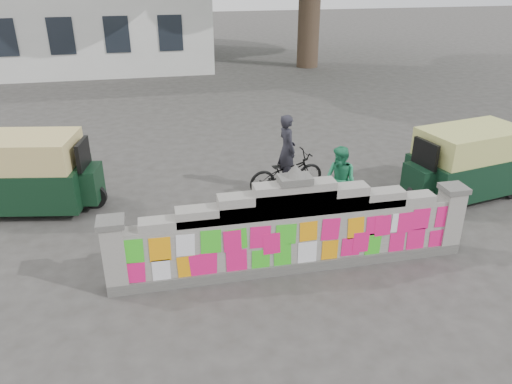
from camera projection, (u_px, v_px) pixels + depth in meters
ground at (292, 268)px, 8.99m from camera, size 100.00×100.00×0.00m
parapet_wall at (293, 232)px, 8.67m from camera, size 6.48×0.44×2.01m
cyclist_bike at (286, 173)px, 11.77m from camera, size 1.92×0.92×0.97m
cyclist_rider at (287, 159)px, 11.63m from camera, size 0.48×0.65×1.65m
pedestrian at (340, 181)px, 10.63m from camera, size 0.86×0.92×1.52m
rickshaw_left at (26, 172)px, 10.78m from camera, size 3.14×1.87×1.69m
rickshaw_right at (466, 162)px, 11.40m from camera, size 3.04×1.83×1.63m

